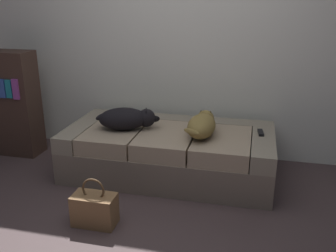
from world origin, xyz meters
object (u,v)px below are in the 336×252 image
object	(u,v)px
couch	(169,152)
tv_remote	(261,133)
dog_dark	(127,119)
handbag	(95,209)
bookshelf	(11,103)
dog_tan	(202,125)

from	to	relation	value
couch	tv_remote	xyz separation A→B (m)	(0.83, 0.08, 0.24)
dog_dark	handbag	bearing A→B (deg)	-87.78
bookshelf	tv_remote	bearing A→B (deg)	-1.21
couch	tv_remote	distance (m)	0.86
tv_remote	bookshelf	world-z (taller)	bookshelf
tv_remote	handbag	bearing A→B (deg)	-144.84
dog_tan	tv_remote	bearing A→B (deg)	17.37
handbag	couch	bearing A→B (deg)	70.26
tv_remote	bookshelf	distance (m)	2.57
couch	dog_dark	xyz separation A→B (m)	(-0.38, -0.08, 0.33)
dog_tan	bookshelf	bearing A→B (deg)	174.09
dog_dark	handbag	distance (m)	0.97
dog_dark	tv_remote	xyz separation A→B (m)	(1.20, 0.16, -0.09)
dog_dark	dog_tan	distance (m)	0.70
tv_remote	handbag	xyz separation A→B (m)	(-1.17, -1.04, -0.34)
couch	dog_tan	xyz separation A→B (m)	(0.32, -0.08, 0.32)
tv_remote	bookshelf	size ratio (longest dim) A/B	0.14
handbag	bookshelf	size ratio (longest dim) A/B	0.34
handbag	dog_dark	bearing A→B (deg)	92.22
couch	bookshelf	bearing A→B (deg)	175.73
handbag	dog_tan	bearing A→B (deg)	52.96
dog_tan	tv_remote	size ratio (longest dim) A/B	3.82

